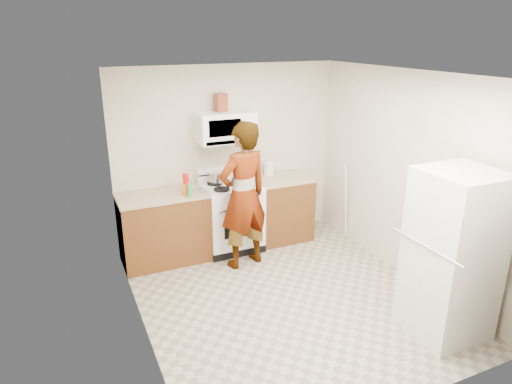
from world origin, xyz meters
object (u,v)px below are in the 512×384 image
kettle (269,169)px  microwave (226,127)px  person (243,196)px  saucepan (216,177)px  gas_range (231,215)px  fridge (452,255)px

kettle → microwave: bearing=177.7°
person → saucepan: (-0.11, 0.69, 0.07)m
gas_range → kettle: bearing=16.2°
microwave → gas_range: bearing=-90.0°
microwave → person: (-0.03, -0.65, -0.75)m
kettle → saucepan: 0.82m
person → gas_range: bearing=-105.8°
gas_range → saucepan: (-0.14, 0.17, 0.53)m
kettle → gas_range: bearing=-172.0°
person → fridge: size_ratio=1.12×
gas_range → kettle: gas_range is taller
microwave → kettle: 0.96m
microwave → person: 0.99m
fridge → kettle: bearing=102.8°
person → saucepan: size_ratio=8.19×
kettle → person: bearing=-142.7°
microwave → saucepan: 0.70m
kettle → saucepan: size_ratio=0.77×
person → fridge: (1.30, -2.14, -0.10)m
person → kettle: person is taller
gas_range → saucepan: 0.57m
gas_range → person: size_ratio=0.60×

